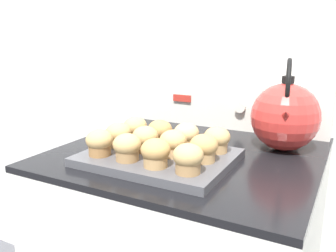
{
  "coord_description": "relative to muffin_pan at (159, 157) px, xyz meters",
  "views": [
    {
      "loc": [
        0.42,
        -0.55,
        1.23
      ],
      "look_at": [
        -0.03,
        0.29,
        1.0
      ],
      "focal_mm": 38.0,
      "sensor_mm": 36.0,
      "label": 1
    }
  ],
  "objects": [
    {
      "name": "muffin_r1_c2",
      "position": [
        0.04,
        0.0,
        0.05
      ],
      "size": [
        0.07,
        0.07,
        0.07
      ],
      "color": "tan",
      "rests_on": "muffin_pan"
    },
    {
      "name": "muffin_r2_c0",
      "position": [
        -0.13,
        0.08,
        0.05
      ],
      "size": [
        0.07,
        0.07,
        0.07
      ],
      "color": "tan",
      "rests_on": "muffin_pan"
    },
    {
      "name": "muffin_r0_c0",
      "position": [
        -0.13,
        -0.08,
        0.05
      ],
      "size": [
        0.07,
        0.07,
        0.07
      ],
      "color": "olive",
      "rests_on": "muffin_pan"
    },
    {
      "name": "muffin_r1_c3",
      "position": [
        0.13,
        0.0,
        0.05
      ],
      "size": [
        0.07,
        0.07,
        0.07
      ],
      "color": "tan",
      "rests_on": "muffin_pan"
    },
    {
      "name": "muffin_r1_c1",
      "position": [
        -0.04,
        0.0,
        0.05
      ],
      "size": [
        0.07,
        0.07,
        0.07
      ],
      "color": "olive",
      "rests_on": "muffin_pan"
    },
    {
      "name": "muffin_r2_c1",
      "position": [
        -0.04,
        0.08,
        0.05
      ],
      "size": [
        0.07,
        0.07,
        0.07
      ],
      "color": "#A37A4C",
      "rests_on": "muffin_pan"
    },
    {
      "name": "muffin_r0_c3",
      "position": [
        0.13,
        -0.09,
        0.05
      ],
      "size": [
        0.07,
        0.07,
        0.07
      ],
      "color": "#A37A4C",
      "rests_on": "muffin_pan"
    },
    {
      "name": "muffin_r0_c1",
      "position": [
        -0.04,
        -0.08,
        0.05
      ],
      "size": [
        0.07,
        0.07,
        0.07
      ],
      "color": "#A37A4C",
      "rests_on": "muffin_pan"
    },
    {
      "name": "muffin_r2_c2",
      "position": [
        0.04,
        0.09,
        0.05
      ],
      "size": [
        0.07,
        0.07,
        0.07
      ],
      "color": "tan",
      "rests_on": "muffin_pan"
    },
    {
      "name": "control_panel",
      "position": [
        0.03,
        0.44,
        0.08
      ],
      "size": [
        0.72,
        0.07,
        0.17
      ],
      "color": "silver",
      "rests_on": "stove_range"
    },
    {
      "name": "muffin_r1_c0",
      "position": [
        -0.13,
        0.0,
        0.05
      ],
      "size": [
        0.07,
        0.07,
        0.07
      ],
      "color": "tan",
      "rests_on": "muffin_pan"
    },
    {
      "name": "muffin_r2_c3",
      "position": [
        0.13,
        0.09,
        0.05
      ],
      "size": [
        0.07,
        0.07,
        0.07
      ],
      "color": "tan",
      "rests_on": "muffin_pan"
    },
    {
      "name": "wall_back",
      "position": [
        0.03,
        0.49,
        0.28
      ],
      "size": [
        8.0,
        0.05,
        2.4
      ],
      "color": "silver",
      "rests_on": "ground_plane"
    },
    {
      "name": "muffin_pan",
      "position": [
        0.0,
        0.0,
        0.0
      ],
      "size": [
        0.39,
        0.3,
        0.02
      ],
      "color": "#4C4C51",
      "rests_on": "stove_range"
    },
    {
      "name": "muffin_r0_c2",
      "position": [
        0.04,
        -0.09,
        0.05
      ],
      "size": [
        0.07,
        0.07,
        0.07
      ],
      "color": "tan",
      "rests_on": "muffin_pan"
    },
    {
      "name": "tea_kettle",
      "position": [
        0.27,
        0.26,
        0.09
      ],
      "size": [
        0.2,
        0.23,
        0.27
      ],
      "color": "red",
      "rests_on": "stove_range"
    }
  ]
}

